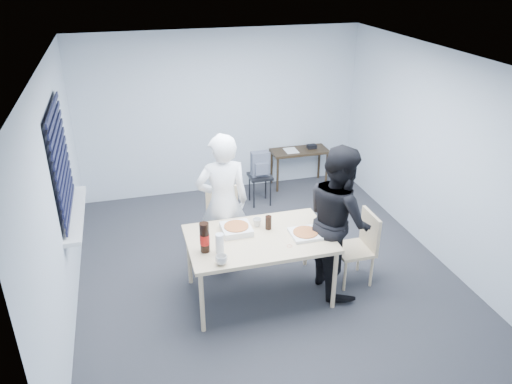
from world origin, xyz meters
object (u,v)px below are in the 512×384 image
object	(u,v)px
chair_far	(224,216)
person_white	(223,203)
chair_right	(361,243)
mug_a	(221,260)
mug_b	(257,222)
stool	(260,182)
soda_bottle	(205,238)
dining_table	(259,242)
backpack	(260,164)
person_black	(339,220)
side_table	(299,154)

from	to	relation	value
chair_far	person_white	size ratio (longest dim) A/B	0.50
chair_right	person_white	bearing A→B (deg)	154.50
mug_a	mug_b	world-z (taller)	mug_a
stool	mug_a	bearing A→B (deg)	-113.45
chair_far	soda_bottle	world-z (taller)	soda_bottle
dining_table	backpack	distance (m)	2.34
mug_b	stool	bearing A→B (deg)	73.37
stool	chair_far	bearing A→B (deg)	-124.33
dining_table	mug_a	distance (m)	0.66
backpack	mug_b	xyz separation A→B (m)	(-0.60, -2.00, 0.15)
dining_table	mug_b	distance (m)	0.27
person_white	person_black	size ratio (longest dim) A/B	1.00
stool	mug_a	world-z (taller)	mug_a
dining_table	person_white	xyz separation A→B (m)	(-0.26, 0.69, 0.17)
mug_a	backpack	bearing A→B (deg)	66.46
backpack	mug_b	bearing A→B (deg)	-97.28
mug_a	soda_bottle	bearing A→B (deg)	112.95
mug_a	soda_bottle	size ratio (longest dim) A/B	0.37
chair_far	backpack	size ratio (longest dim) A/B	2.32
chair_right	soda_bottle	world-z (taller)	soda_bottle
chair_far	person_black	world-z (taller)	person_black
chair_far	stool	world-z (taller)	chair_far
person_white	person_black	bearing A→B (deg)	147.85
soda_bottle	dining_table	bearing A→B (deg)	11.29
chair_far	mug_a	xyz separation A→B (m)	(-0.32, -1.44, 0.31)
dining_table	chair_right	size ratio (longest dim) A/B	1.78
chair_right	backpack	size ratio (longest dim) A/B	2.32
dining_table	soda_bottle	size ratio (longest dim) A/B	4.74
backpack	soda_bottle	xyz separation A→B (m)	(-1.27, -2.37, 0.26)
stool	mug_b	xyz separation A→B (m)	(-0.60, -2.01, 0.45)
person_white	side_table	size ratio (longest dim) A/B	1.87
mug_a	soda_bottle	world-z (taller)	soda_bottle
side_table	mug_a	distance (m)	3.75
chair_far	mug_b	world-z (taller)	chair_far
person_black	mug_b	size ratio (longest dim) A/B	17.70
chair_right	soda_bottle	bearing A→B (deg)	-176.92
person_black	mug_a	bearing A→B (deg)	103.88
chair_far	mug_a	size ratio (longest dim) A/B	7.24
chair_far	person_black	xyz separation A→B (m)	(1.10, -1.09, 0.37)
chair_far	mug_b	xyz separation A→B (m)	(0.23, -0.79, 0.31)
stool	backpack	world-z (taller)	backpack
backpack	mug_a	bearing A→B (deg)	-104.11
dining_table	mug_b	size ratio (longest dim) A/B	15.87
mug_a	mug_b	bearing A→B (deg)	49.55
stool	soda_bottle	world-z (taller)	soda_bottle
backpack	soda_bottle	size ratio (longest dim) A/B	1.14
chair_right	person_black	xyz separation A→B (m)	(-0.32, -0.02, 0.37)
person_white	mug_b	world-z (taller)	person_white
chair_far	chair_right	size ratio (longest dim) A/B	1.00
stool	dining_table	bearing A→B (deg)	-105.95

